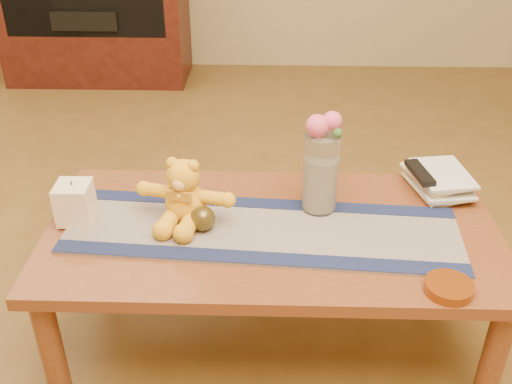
{
  "coord_description": "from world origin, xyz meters",
  "views": [
    {
      "loc": [
        -0.01,
        -1.52,
        1.51
      ],
      "look_at": [
        -0.05,
        0.0,
        0.58
      ],
      "focal_mm": 42.07,
      "sensor_mm": 36.0,
      "label": 1
    }
  ],
  "objects_px": {
    "pillar_candle": "(75,202)",
    "book_bottom": "(416,190)",
    "glass_vase": "(321,173)",
    "tv_remote": "(420,173)",
    "amber_dish": "(449,288)",
    "teddy_bear": "(185,191)",
    "bronze_ball": "(203,219)"
  },
  "relations": [
    {
      "from": "pillar_candle",
      "to": "amber_dish",
      "type": "distance_m",
      "value": 1.12
    },
    {
      "from": "glass_vase",
      "to": "bronze_ball",
      "type": "bearing_deg",
      "value": -159.95
    },
    {
      "from": "bronze_ball",
      "to": "tv_remote",
      "type": "bearing_deg",
      "value": 18.64
    },
    {
      "from": "bronze_ball",
      "to": "tv_remote",
      "type": "xyz_separation_m",
      "value": [
        0.7,
        0.24,
        0.04
      ]
    },
    {
      "from": "glass_vase",
      "to": "amber_dish",
      "type": "bearing_deg",
      "value": -50.46
    },
    {
      "from": "teddy_bear",
      "to": "pillar_candle",
      "type": "relative_size",
      "value": 2.35
    },
    {
      "from": "teddy_bear",
      "to": "tv_remote",
      "type": "height_order",
      "value": "teddy_bear"
    },
    {
      "from": "teddy_bear",
      "to": "tv_remote",
      "type": "relative_size",
      "value": 1.85
    },
    {
      "from": "pillar_candle",
      "to": "book_bottom",
      "type": "height_order",
      "value": "pillar_candle"
    },
    {
      "from": "pillar_candle",
      "to": "amber_dish",
      "type": "height_order",
      "value": "pillar_candle"
    },
    {
      "from": "glass_vase",
      "to": "tv_remote",
      "type": "height_order",
      "value": "glass_vase"
    },
    {
      "from": "bronze_ball",
      "to": "amber_dish",
      "type": "xyz_separation_m",
      "value": [
        0.68,
        -0.26,
        -0.03
      ]
    },
    {
      "from": "pillar_candle",
      "to": "bronze_ball",
      "type": "relative_size",
      "value": 1.63
    },
    {
      "from": "book_bottom",
      "to": "amber_dish",
      "type": "height_order",
      "value": "amber_dish"
    },
    {
      "from": "glass_vase",
      "to": "book_bottom",
      "type": "relative_size",
      "value": 1.17
    },
    {
      "from": "book_bottom",
      "to": "tv_remote",
      "type": "relative_size",
      "value": 1.39
    },
    {
      "from": "teddy_bear",
      "to": "pillar_candle",
      "type": "distance_m",
      "value": 0.34
    },
    {
      "from": "teddy_bear",
      "to": "book_bottom",
      "type": "relative_size",
      "value": 1.33
    },
    {
      "from": "teddy_bear",
      "to": "amber_dish",
      "type": "distance_m",
      "value": 0.81
    },
    {
      "from": "pillar_candle",
      "to": "amber_dish",
      "type": "bearing_deg",
      "value": -15.55
    },
    {
      "from": "book_bottom",
      "to": "amber_dish",
      "type": "distance_m",
      "value": 0.51
    },
    {
      "from": "bronze_ball",
      "to": "amber_dish",
      "type": "bearing_deg",
      "value": -20.83
    },
    {
      "from": "teddy_bear",
      "to": "bronze_ball",
      "type": "xyz_separation_m",
      "value": [
        0.06,
        -0.06,
        -0.06
      ]
    },
    {
      "from": "teddy_bear",
      "to": "amber_dish",
      "type": "bearing_deg",
      "value": -10.54
    },
    {
      "from": "pillar_candle",
      "to": "book_bottom",
      "type": "bearing_deg",
      "value": 10.56
    },
    {
      "from": "pillar_candle",
      "to": "teddy_bear",
      "type": "bearing_deg",
      "value": 2.96
    },
    {
      "from": "bronze_ball",
      "to": "amber_dish",
      "type": "relative_size",
      "value": 0.6
    },
    {
      "from": "pillar_candle",
      "to": "book_bottom",
      "type": "xyz_separation_m",
      "value": [
        1.09,
        0.2,
        -0.06
      ]
    },
    {
      "from": "tv_remote",
      "to": "amber_dish",
      "type": "height_order",
      "value": "tv_remote"
    },
    {
      "from": "pillar_candle",
      "to": "amber_dish",
      "type": "xyz_separation_m",
      "value": [
        1.08,
        -0.3,
        -0.06
      ]
    },
    {
      "from": "pillar_candle",
      "to": "bronze_ball",
      "type": "height_order",
      "value": "pillar_candle"
    },
    {
      "from": "bronze_ball",
      "to": "book_bottom",
      "type": "distance_m",
      "value": 0.74
    }
  ]
}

